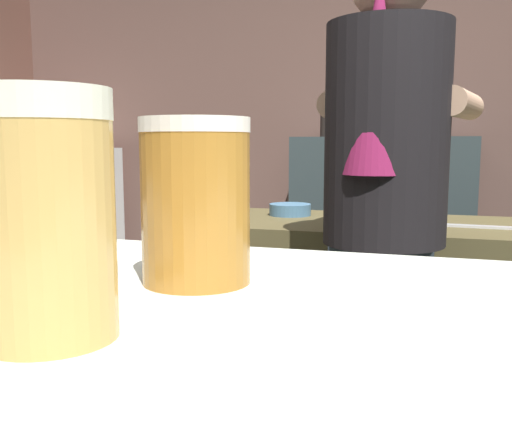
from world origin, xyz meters
name	(u,v)px	position (x,y,z in m)	size (l,w,h in m)	color
wall_back	(411,113)	(0.00, 2.20, 1.35)	(5.20, 0.10, 2.70)	brown
prep_counter	(484,353)	(0.35, 0.76, 0.45)	(2.10, 0.60, 0.90)	brown
back_shelf	(381,247)	(-0.12, 1.92, 0.61)	(0.97, 0.36, 1.21)	#313D40
mini_fridge	(64,240)	(-2.07, 1.75, 0.57)	(0.55, 0.58, 1.15)	white
bartender	(384,208)	(0.03, 0.30, 1.00)	(0.47, 0.54, 1.72)	#2A3239
mixing_bowl	(290,210)	(-0.38, 0.86, 0.92)	(0.16, 0.16, 0.04)	teal
chefs_knife	(480,227)	(0.31, 0.71, 0.90)	(0.24, 0.03, 0.01)	silver
pint_glass_near	(197,201)	(0.00, -0.94, 1.13)	(0.08, 0.08, 0.13)	#B1742B
pint_glass_far	(45,216)	(-0.03, -1.09, 1.14)	(0.08, 0.08, 0.14)	#DCAB59
bottle_olive_oil	(408,123)	(0.00, 1.90, 1.29)	(0.07, 0.07, 0.19)	red
bottle_hot_sauce	(422,118)	(0.08, 1.84, 1.31)	(0.06, 0.06, 0.25)	#365E93
bottle_vinegar	(378,120)	(-0.16, 1.96, 1.30)	(0.07, 0.07, 0.23)	black
bottle_soy	(325,124)	(-0.45, 1.93, 1.29)	(0.06, 0.06, 0.19)	black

